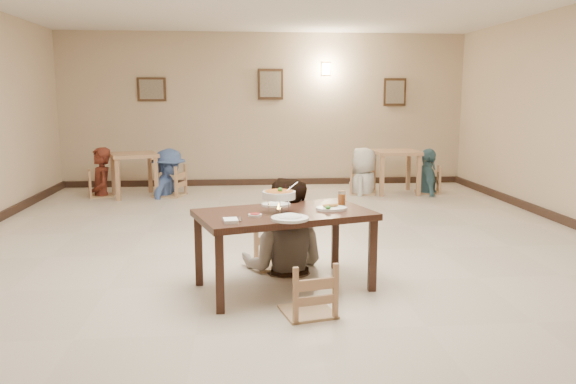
{
  "coord_description": "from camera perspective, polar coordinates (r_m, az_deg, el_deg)",
  "views": [
    {
      "loc": [
        -0.55,
        -6.23,
        1.77
      ],
      "look_at": [
        -0.04,
        -0.47,
        0.78
      ],
      "focal_mm": 35.0,
      "sensor_mm": 36.0,
      "label": 1
    }
  ],
  "objects": [
    {
      "name": "floor",
      "position": [
        6.5,
        -0.06,
        -6.07
      ],
      "size": [
        10.0,
        10.0,
        0.0
      ],
      "primitive_type": "plane",
      "color": "beige",
      "rests_on": "ground"
    },
    {
      "name": "wall_back",
      "position": [
        11.25,
        -2.31,
        8.33
      ],
      "size": [
        10.0,
        0.0,
        10.0
      ],
      "primitive_type": "plane",
      "rotation": [
        1.57,
        0.0,
        0.0
      ],
      "color": "#CAB08F",
      "rests_on": "floor"
    },
    {
      "name": "wall_front",
      "position": [
        1.37,
        18.5,
        -2.0
      ],
      "size": [
        10.0,
        0.0,
        10.0
      ],
      "primitive_type": "plane",
      "rotation": [
        -1.57,
        0.0,
        0.0
      ],
      "color": "#CAB08F",
      "rests_on": "floor"
    },
    {
      "name": "baseboard_back",
      "position": [
        11.35,
        -2.25,
        1.04
      ],
      "size": [
        8.0,
        0.06,
        0.12
      ],
      "primitive_type": "cube",
      "color": "black",
      "rests_on": "floor"
    },
    {
      "name": "picture_a",
      "position": [
        11.31,
        -13.69,
        10.1
      ],
      "size": [
        0.55,
        0.04,
        0.45
      ],
      "color": "#382315",
      "rests_on": "wall_back"
    },
    {
      "name": "picture_b",
      "position": [
        11.21,
        -1.8,
        10.88
      ],
      "size": [
        0.5,
        0.04,
        0.6
      ],
      "color": "#382315",
      "rests_on": "wall_back"
    },
    {
      "name": "picture_c",
      "position": [
        11.62,
        10.8,
        9.94
      ],
      "size": [
        0.45,
        0.04,
        0.55
      ],
      "color": "#382315",
      "rests_on": "wall_back"
    },
    {
      "name": "wall_sconce",
      "position": [
        11.34,
        3.88,
        12.37
      ],
      "size": [
        0.16,
        0.05,
        0.22
      ],
      "primitive_type": "cube",
      "color": "#FFD88C",
      "rests_on": "wall_back"
    },
    {
      "name": "main_table",
      "position": [
        5.14,
        -0.38,
        -2.87
      ],
      "size": [
        1.74,
        1.29,
        0.73
      ],
      "rotation": [
        0.0,
        0.0,
        0.3
      ],
      "color": "#381D13",
      "rests_on": "floor"
    },
    {
      "name": "chair_far",
      "position": [
        5.88,
        -0.92,
        -2.57
      ],
      "size": [
        0.49,
        0.49,
        1.04
      ],
      "rotation": [
        0.0,
        0.0,
        0.17
      ],
      "color": "tan",
      "rests_on": "floor"
    },
    {
      "name": "chair_near",
      "position": [
        4.6,
        2.05,
        -7.2
      ],
      "size": [
        0.41,
        0.41,
        0.87
      ],
      "rotation": [
        0.0,
        0.0,
        3.36
      ],
      "color": "tan",
      "rests_on": "floor"
    },
    {
      "name": "main_diner",
      "position": [
        5.68,
        -0.41,
        1.44
      ],
      "size": [
        1.06,
        0.91,
        1.9
      ],
      "primitive_type": "imported",
      "rotation": [
        0.0,
        0.0,
        2.91
      ],
      "color": "gray",
      "rests_on": "floor"
    },
    {
      "name": "curry_warmer",
      "position": [
        5.06,
        -0.92,
        -0.33
      ],
      "size": [
        0.34,
        0.3,
        0.27
      ],
      "color": "silver",
      "rests_on": "main_table"
    },
    {
      "name": "rice_plate_far",
      "position": [
        5.39,
        -1.23,
        -1.26
      ],
      "size": [
        0.28,
        0.28,
        0.06
      ],
      "color": "white",
      "rests_on": "main_table"
    },
    {
      "name": "rice_plate_near",
      "position": [
        4.78,
        0.19,
        -2.65
      ],
      "size": [
        0.32,
        0.32,
        0.07
      ],
      "color": "white",
      "rests_on": "main_table"
    },
    {
      "name": "fried_plate",
      "position": [
        5.21,
        4.41,
        -1.59
      ],
      "size": [
        0.29,
        0.29,
        0.06
      ],
      "color": "white",
      "rests_on": "main_table"
    },
    {
      "name": "chili_dish",
      "position": [
        4.93,
        -3.38,
        -2.33
      ],
      "size": [
        0.12,
        0.12,
        0.02
      ],
      "color": "white",
      "rests_on": "main_table"
    },
    {
      "name": "napkin_cutlery",
      "position": [
        4.71,
        -5.81,
        -2.9
      ],
      "size": [
        0.16,
        0.25,
        0.03
      ],
      "color": "white",
      "rests_on": "main_table"
    },
    {
      "name": "drink_glass",
      "position": [
        5.45,
        5.48,
        -0.65
      ],
      "size": [
        0.07,
        0.07,
        0.14
      ],
      "color": "white",
      "rests_on": "main_table"
    },
    {
      "name": "bg_table_left",
      "position": [
        10.32,
        -15.38,
        3.05
      ],
      "size": [
        0.98,
        0.98,
        0.77
      ],
      "rotation": [
        0.0,
        0.0,
        0.32
      ],
      "color": "tan",
      "rests_on": "floor"
    },
    {
      "name": "bg_table_right",
      "position": [
        10.47,
        10.92,
        3.39
      ],
      "size": [
        0.8,
        0.8,
        0.79
      ],
      "rotation": [
        0.0,
        0.0,
        -0.02
      ],
      "color": "tan",
      "rests_on": "floor"
    },
    {
      "name": "bg_chair_ll",
      "position": [
        10.52,
        -18.51,
        1.98
      ],
      "size": [
        0.42,
        0.42,
        0.89
      ],
      "rotation": [
        0.0,
        0.0,
        1.86
      ],
      "color": "tan",
      "rests_on": "floor"
    },
    {
      "name": "bg_chair_lr",
      "position": [
        10.24,
        -12.02,
        2.48
      ],
      "size": [
        0.49,
        0.49,
        1.04
      ],
      "rotation": [
        0.0,
        0.0,
        -1.89
      ],
      "color": "tan",
      "rests_on": "floor"
    },
    {
      "name": "bg_chair_rl",
      "position": [
        10.34,
        7.7,
        2.49
      ],
      "size": [
        0.46,
        0.46,
        0.98
      ],
      "rotation": [
        0.0,
        0.0,
        1.3
      ],
      "color": "tan",
      "rests_on": "floor"
    },
    {
      "name": "bg_chair_rr",
      "position": [
        10.64,
        14.05,
        2.37
      ],
      "size": [
        0.44,
        0.44,
        0.93
      ],
      "rotation": [
        0.0,
        0.0,
        -1.81
      ],
      "color": "tan",
      "rests_on": "floor"
    },
    {
      "name": "bg_diner_a",
      "position": [
        10.48,
        -18.63,
        4.31
      ],
      "size": [
        0.63,
        0.75,
        1.75
      ],
      "primitive_type": "imported",
      "rotation": [
        0.0,
        0.0,
        5.11
      ],
      "color": "#582217",
      "rests_on": "floor"
    },
    {
      "name": "bg_diner_b",
      "position": [
        10.2,
        -12.09,
        4.32
      ],
      "size": [
        0.91,
        1.23,
        1.7
      ],
      "primitive_type": "imported",
      "rotation": [
        0.0,
        0.0,
        1.29
      ],
      "color": "#4A659B",
      "rests_on": "floor"
    },
    {
      "name": "bg_diner_c",
      "position": [
        10.3,
        7.74,
        4.49
      ],
      "size": [
        0.82,
        0.97,
        1.7
      ],
      "primitive_type": "imported",
      "rotation": [
        0.0,
        0.0,
        4.31
      ],
      "color": "silver",
      "rests_on": "floor"
    },
    {
      "name": "bg_diner_d",
      "position": [
        10.6,
        14.13,
        4.31
      ],
      "size": [
        0.53,
        1.01,
        1.65
      ],
      "primitive_type": "imported",
      "rotation": [
        0.0,
        0.0,
        1.44
      ],
      "color": "#457281",
      "rests_on": "floor"
    }
  ]
}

